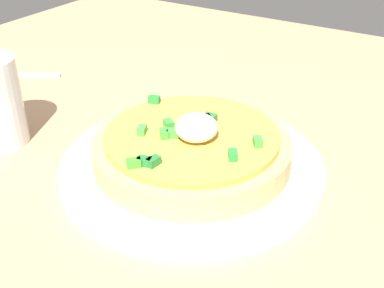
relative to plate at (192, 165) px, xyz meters
The scene contains 4 objects.
dining_table 17.23cm from the plate, 117.72° to the left, with size 126.47×87.10×2.31cm, color tan.
plate is the anchor object (origin of this frame).
pizza 2.26cm from the plate, 141.21° to the right, with size 20.37×20.37×5.86cm.
fork 36.17cm from the plate, 77.61° to the left, with size 6.12×9.67×0.50cm.
Camera 1 is at (-28.07, -37.27, 30.68)cm, focal length 45.11 mm.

